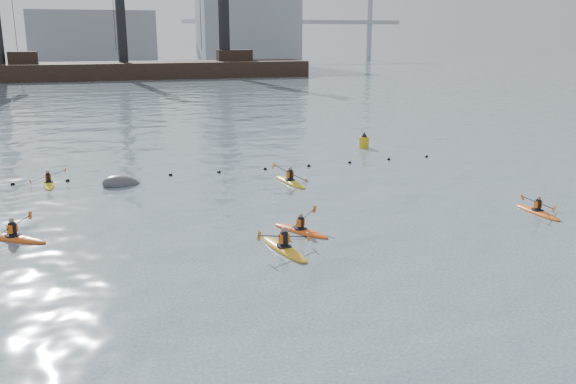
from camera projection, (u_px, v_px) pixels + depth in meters
name	position (u px, v px, depth m)	size (l,w,h in m)	color
ground	(339.00, 339.00, 17.42)	(400.00, 400.00, 0.00)	#3D4D58
float_line	(195.00, 173.00, 38.05)	(33.24, 0.73, 0.24)	black
barge_pier	(123.00, 69.00, 118.31)	(72.00, 19.30, 29.50)	black
skyline	(122.00, 31.00, 154.32)	(141.00, 28.00, 22.00)	gray
kayaker_0	(301.00, 230.00, 26.80)	(2.09, 2.91, 1.11)	#E75115
kayaker_1	(284.00, 248.00, 24.52)	(2.33, 3.55, 1.12)	gold
kayaker_2	(13.00, 237.00, 25.81)	(3.11, 2.59, 1.09)	#C74E12
kayaker_3	(290.00, 181.00, 35.61)	(2.41, 3.50, 1.43)	gold
kayaker_4	(537.00, 211.00, 29.60)	(2.11, 3.06, 1.17)	#E25815
kayaker_5	(49.00, 183.00, 35.19)	(2.07, 3.08, 1.05)	yellow
mooring_buoy	(122.00, 185.00, 35.17)	(2.23, 1.32, 1.12)	#3B3D40
nav_buoy	(364.00, 142.00, 46.62)	(0.76, 0.76, 1.38)	#C19013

